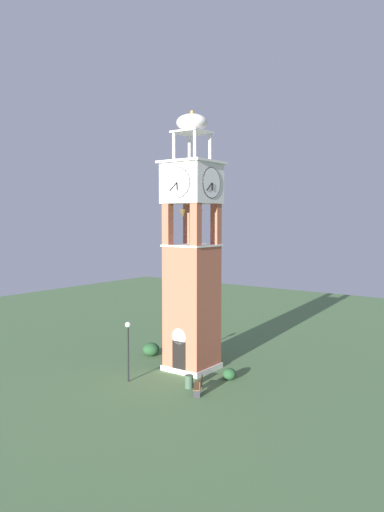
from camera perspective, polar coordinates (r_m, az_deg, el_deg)
The scene contains 7 objects.
ground at distance 35.59m, azimuth 0.00°, elevation -12.78°, with size 80.00×80.00×0.00m, color #517547.
clock_tower at distance 34.18m, azimuth -0.00°, elevation -1.05°, with size 3.52×3.52×17.71m.
park_bench at distance 30.76m, azimuth 0.81°, elevation -14.60°, with size 1.18×1.61×0.95m.
lamp_post at distance 32.53m, azimuth -7.34°, elevation -9.54°, with size 0.36×0.36×3.88m.
trash_bin at distance 31.71m, azimuth -0.35°, elevation -14.17°, with size 0.52×0.52×0.80m, color #38513D.
shrub_near_entry at distance 33.31m, azimuth 4.30°, elevation -13.31°, with size 0.88×0.88×0.76m, color #234C28.
shrub_left_of_tower at distance 38.80m, azimuth -4.69°, elevation -10.59°, with size 1.28×1.28×0.99m, color #234C28.
Camera 1 is at (20.24, -27.36, 10.42)m, focal length 34.95 mm.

